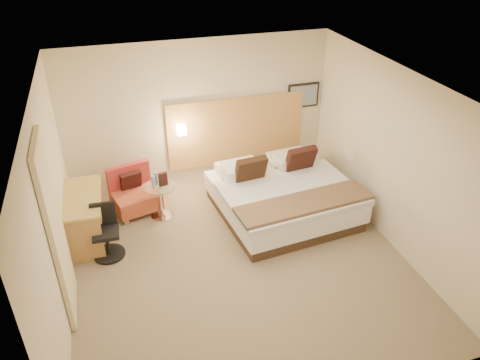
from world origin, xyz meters
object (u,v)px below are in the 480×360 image
object	(u,v)px
lounge_chair	(134,194)
desk_chair	(106,235)
bed	(282,196)
side_table	(161,200)
desk	(84,205)

from	to	relation	value
lounge_chair	desk_chair	world-z (taller)	desk_chair
bed	side_table	bearing A→B (deg)	166.04
side_table	desk_chair	world-z (taller)	desk_chair
lounge_chair	side_table	xyz separation A→B (m)	(0.40, -0.35, 0.02)
desk	bed	bearing A→B (deg)	-4.22
lounge_chair	side_table	bearing A→B (deg)	-40.87
side_table	desk_chair	size ratio (longest dim) A/B	0.76
bed	desk	distance (m)	3.20
desk	desk_chair	bearing A→B (deg)	-61.82
lounge_chair	desk_chair	size ratio (longest dim) A/B	1.06
desk	lounge_chair	bearing A→B (deg)	37.58
desk	desk_chair	size ratio (longest dim) A/B	1.53
bed	lounge_chair	world-z (taller)	bed
side_table	desk	distance (m)	1.25
bed	lounge_chair	distance (m)	2.54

